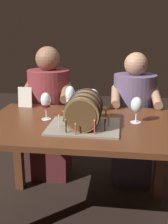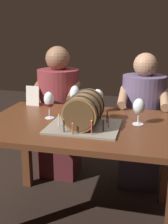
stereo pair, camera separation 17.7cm
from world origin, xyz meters
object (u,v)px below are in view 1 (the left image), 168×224
Objects in this scene: menu_card at (25,97)px; person_seated_left at (50,117)px; wine_glass_red at (46,102)px; person_seated_right at (133,123)px; wine_glass_empty at (137,105)px; barrel_cake at (84,112)px; wine_glass_white at (70,95)px; dining_table at (80,140)px; wine_glass_amber at (93,96)px.

person_seated_left is at bearing 71.90° from menu_card.
person_seated_right is at bearing 44.10° from wine_glass_red.
person_seated_left reaches higher than wine_glass_empty.
barrel_cake is 0.31m from wine_glass_red.
person_seated_right is (0.48, 0.42, -0.33)m from wine_glass_white.
wine_glass_red is at bearing 168.82° from dining_table.
person_seated_left is (0.11, 0.31, -0.26)m from menu_card.
wine_glass_red reaches higher than wine_glass_empty.
wine_glass_amber is at bearing 78.08° from dining_table.
barrel_cake is 0.86m from person_seated_right.
person_seated_right is at bearing 49.84° from wine_glass_amber.
barrel_cake is 2.59× the size of wine_glass_empty.
person_seated_right reaches higher than dining_table.
person_seated_left is at bearing 102.58° from wine_glass_red.
person_seated_right is (0.37, 0.64, -0.08)m from dining_table.
wine_glass_white is at bearing -57.38° from person_seated_left.
wine_glass_red is at bearing -143.58° from wine_glass_amber.
dining_table is 7.50× the size of wine_glass_empty.
person_seated_right is (0.01, 0.59, -0.32)m from wine_glass_empty.
dining_table is at bearing -11.18° from wine_glass_red.
person_seated_left is at bearing 120.15° from dining_table.
dining_table is 6.91× the size of wine_glass_red.
wine_glass_red is (-0.30, -0.22, 0.00)m from wine_glass_amber.
wine_glass_amber is at bearing 145.96° from wine_glass_empty.
wine_glass_empty is (0.47, -0.16, -0.01)m from wine_glass_white.
wine_glass_amber is 0.15× the size of person_seated_right.
dining_table is at bearing -64.86° from wine_glass_white.
barrel_cake is 0.37× the size of person_seated_left.
wine_glass_white is at bearing 160.68° from wine_glass_empty.
wine_glass_white is (-0.14, 0.30, 0.03)m from barrel_cake.
wine_glass_white is 0.50m from wine_glass_empty.
person_seated_right is at bearing 59.82° from dining_table.
wine_glass_amber is 0.37m from wine_glass_empty.
menu_card is (-0.25, 0.28, -0.05)m from wine_glass_red.
wine_glass_amber reaches higher than wine_glass_empty.
menu_card is (-0.52, 0.41, -0.02)m from barrel_cake.
barrel_cake is 0.67m from menu_card.
wine_glass_amber is 0.93× the size of wine_glass_red.
dining_table is at bearing -101.92° from wine_glass_amber.
person_seated_left is at bearing 138.77° from wine_glass_amber.
wine_glass_white is at bearing -14.18° from menu_card.
barrel_cake is 0.36m from wine_glass_empty.
dining_table is 6.43× the size of wine_glass_white.
wine_glass_red is (-0.24, 0.05, 0.24)m from dining_table.
menu_card reaches higher than dining_table.
wine_glass_white is at bearing -164.84° from wine_glass_amber.
dining_table is 2.90× the size of barrel_cake.
wine_glass_white reaches higher than dining_table.
dining_table is at bearing -120.18° from person_seated_right.
barrel_cake is 2.22× the size of wine_glass_white.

